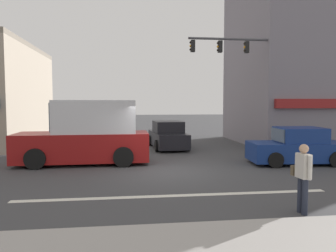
{
  "coord_description": "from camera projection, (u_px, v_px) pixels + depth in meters",
  "views": [
    {
      "loc": [
        -1.37,
        -12.54,
        2.64
      ],
      "look_at": [
        0.49,
        2.0,
        1.6
      ],
      "focal_mm": 35.0,
      "sensor_mm": 36.0,
      "label": 1
    }
  ],
  "objects": [
    {
      "name": "sedan_parked_curbside",
      "position": [
        298.0,
        147.0,
        14.14
      ],
      "size": [
        4.22,
        2.12,
        1.58
      ],
      "color": "navy",
      "rests_on": "ground"
    },
    {
      "name": "lane_marking_stripe",
      "position": [
        175.0,
        196.0,
        9.3
      ],
      "size": [
        9.0,
        0.24,
        0.01
      ],
      "primitive_type": "cube",
      "color": "silver",
      "rests_on": "ground"
    },
    {
      "name": "box_truck_approaching_near",
      "position": [
        88.0,
        135.0,
        14.15
      ],
      "size": [
        5.62,
        2.28,
        2.75
      ],
      "color": "maroon",
      "rests_on": "ground"
    },
    {
      "name": "sedan_crossing_leftbound",
      "position": [
        168.0,
        136.0,
        19.03
      ],
      "size": [
        2.1,
        4.21,
        1.58
      ],
      "color": "black",
      "rests_on": "ground"
    },
    {
      "name": "traffic_light_mast",
      "position": [
        253.0,
        71.0,
        17.28
      ],
      "size": [
        4.89,
        0.25,
        6.2
      ],
      "color": "#47474C",
      "rests_on": "ground"
    },
    {
      "name": "pedestrian_foreground_with_bag",
      "position": [
        303.0,
        174.0,
        7.77
      ],
      "size": [
        0.29,
        0.68,
        1.67
      ],
      "color": "#232838",
      "rests_on": "ground"
    },
    {
      "name": "ground_plane",
      "position": [
        162.0,
        171.0,
        12.77
      ],
      "size": [
        120.0,
        120.0,
        0.0
      ],
      "primitive_type": "plane",
      "color": "#3D3D3F"
    }
  ]
}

